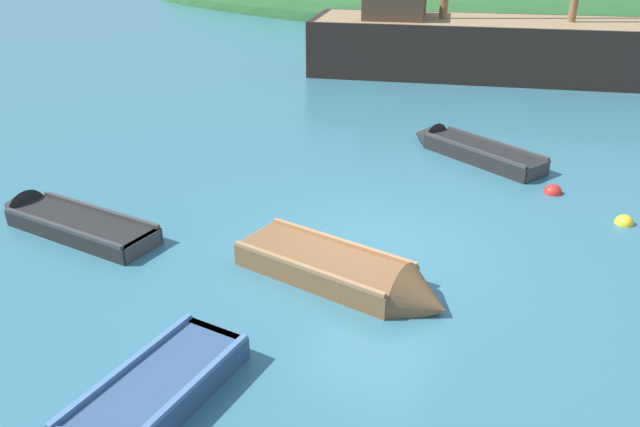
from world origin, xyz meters
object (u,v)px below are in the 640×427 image
(rowboat_outer_right, at_px, (466,150))
(rowboat_far, at_px, (353,278))
(buoy_yellow, at_px, (624,224))
(rowboat_near_dock, at_px, (130,419))
(sailing_ship, at_px, (492,54))
(rowboat_outer_left, at_px, (61,222))
(buoy_red, at_px, (553,193))

(rowboat_outer_right, bearing_deg, rowboat_far, 115.22)
(buoy_yellow, bearing_deg, rowboat_near_dock, -115.91)
(sailing_ship, bearing_deg, rowboat_outer_right, -96.29)
(sailing_ship, xyz_separation_m, rowboat_outer_left, (-3.05, -16.81, -0.68))
(rowboat_outer_left, xyz_separation_m, buoy_red, (7.59, 6.47, -0.09))
(sailing_ship, xyz_separation_m, rowboat_near_dock, (1.87, -19.66, -0.66))
(sailing_ship, xyz_separation_m, rowboat_outer_right, (2.16, -9.02, -0.65))
(rowboat_outer_left, relative_size, buoy_red, 9.98)
(rowboat_far, bearing_deg, rowboat_near_dock, -97.85)
(rowboat_outer_left, bearing_deg, buoy_red, -141.21)
(sailing_ship, height_order, rowboat_outer_left, sailing_ship)
(rowboat_outer_right, distance_m, buoy_red, 2.72)
(rowboat_outer_right, bearing_deg, rowboat_outer_left, 77.49)
(rowboat_far, relative_size, rowboat_outer_left, 0.94)
(rowboat_near_dock, distance_m, buoy_yellow, 9.48)
(buoy_yellow, bearing_deg, sailing_ship, 118.38)
(sailing_ship, bearing_deg, rowboat_outer_left, -120.04)
(rowboat_far, height_order, rowboat_near_dock, rowboat_far)
(buoy_red, bearing_deg, rowboat_far, -109.48)
(sailing_ship, relative_size, buoy_yellow, 45.36)
(rowboat_far, distance_m, rowboat_near_dock, 3.98)
(rowboat_far, distance_m, buoy_yellow, 5.73)
(buoy_red, xyz_separation_m, buoy_yellow, (1.49, -0.80, 0.00))
(rowboat_outer_right, relative_size, rowboat_outer_left, 1.00)
(rowboat_outer_right, distance_m, buoy_yellow, 4.40)
(rowboat_outer_right, bearing_deg, rowboat_near_dock, 109.77)
(sailing_ship, height_order, rowboat_outer_right, sailing_ship)
(rowboat_far, height_order, rowboat_outer_left, rowboat_far)
(sailing_ship, xyz_separation_m, rowboat_far, (2.62, -15.75, -0.64))
(rowboat_far, relative_size, buoy_red, 9.39)
(sailing_ship, bearing_deg, rowboat_far, -100.30)
(rowboat_outer_right, distance_m, rowboat_outer_left, 9.37)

